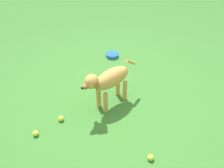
{
  "coord_description": "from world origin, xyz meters",
  "views": [
    {
      "loc": [
        -2.32,
        -0.79,
        2.04
      ],
      "look_at": [
        -0.16,
        -0.07,
        0.31
      ],
      "focal_mm": 36.62,
      "sensor_mm": 36.0,
      "label": 1
    }
  ],
  "objects_px": {
    "tennis_ball_2": "(36,133)",
    "tennis_ball_1": "(151,158)",
    "tennis_ball_0": "(61,119)",
    "dog": "(109,80)",
    "water_bowl": "(112,55)"
  },
  "relations": [
    {
      "from": "tennis_ball_2",
      "to": "water_bowl",
      "type": "distance_m",
      "value": 1.96
    },
    {
      "from": "dog",
      "to": "tennis_ball_0",
      "type": "height_order",
      "value": "dog"
    },
    {
      "from": "dog",
      "to": "tennis_ball_2",
      "type": "distance_m",
      "value": 1.04
    },
    {
      "from": "dog",
      "to": "tennis_ball_0",
      "type": "bearing_deg",
      "value": -16.25
    },
    {
      "from": "tennis_ball_2",
      "to": "tennis_ball_1",
      "type": "bearing_deg",
      "value": -85.62
    },
    {
      "from": "tennis_ball_1",
      "to": "tennis_ball_2",
      "type": "xyz_separation_m",
      "value": [
        -0.1,
        1.29,
        0.0
      ]
    },
    {
      "from": "tennis_ball_2",
      "to": "tennis_ball_0",
      "type": "bearing_deg",
      "value": -28.57
    },
    {
      "from": "dog",
      "to": "water_bowl",
      "type": "height_order",
      "value": "dog"
    },
    {
      "from": "dog",
      "to": "tennis_ball_2",
      "type": "relative_size",
      "value": 12.01
    },
    {
      "from": "tennis_ball_0",
      "to": "water_bowl",
      "type": "xyz_separation_m",
      "value": [
        1.64,
        -0.1,
        -0.0
      ]
    },
    {
      "from": "tennis_ball_1",
      "to": "tennis_ball_0",
      "type": "bearing_deg",
      "value": 80.14
    },
    {
      "from": "tennis_ball_0",
      "to": "tennis_ball_1",
      "type": "distance_m",
      "value": 1.15
    },
    {
      "from": "dog",
      "to": "tennis_ball_2",
      "type": "bearing_deg",
      "value": -10.9
    },
    {
      "from": "tennis_ball_1",
      "to": "water_bowl",
      "type": "bearing_deg",
      "value": 29.2
    },
    {
      "from": "tennis_ball_0",
      "to": "tennis_ball_2",
      "type": "height_order",
      "value": "same"
    }
  ]
}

